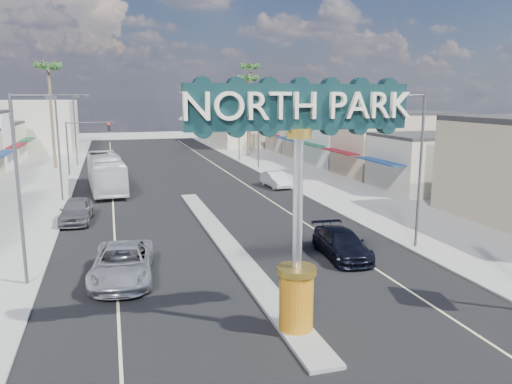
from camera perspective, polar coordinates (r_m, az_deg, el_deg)
ground at (r=45.92m, az=-7.93°, el=-0.26°), size 160.00×160.00×0.00m
road at (r=45.92m, az=-7.93°, el=-0.26°), size 20.00×120.00×0.01m
median_island at (r=30.60m, az=-3.47°, el=-5.77°), size 1.30×30.00×0.16m
sidewalk_left at (r=46.08m, az=-25.42°, el=-1.13°), size 8.00×120.00×0.12m
sidewalk_right at (r=49.83m, az=8.19°, el=0.69°), size 8.00×120.00×0.12m
storefront_row_right at (r=65.40m, az=11.57°, el=5.63°), size 12.00×42.00×6.00m
backdrop_far_left at (r=91.05m, az=-26.32°, el=6.82°), size 20.00×20.00×8.00m
backdrop_far_right at (r=94.11m, az=1.32°, el=8.05°), size 20.00×20.00×8.00m
gateway_sign at (r=18.02m, az=4.87°, el=1.43°), size 8.20×1.50×9.15m
traffic_signal_left at (r=58.82m, az=-19.03°, el=5.92°), size 5.09×0.45×6.00m
traffic_signal_right at (r=60.80m, az=-1.37°, el=6.66°), size 5.09×0.45×6.00m
streetlight_l_near at (r=25.20m, az=-25.22°, el=1.18°), size 2.03×0.22×9.00m
streetlight_l_mid at (r=44.92m, az=-21.44°, el=5.37°), size 2.03×0.22×9.00m
streetlight_l_far at (r=66.81m, az=-19.86°, el=7.09°), size 2.03×0.22×9.00m
streetlight_r_near at (r=30.06m, az=18.03°, el=3.13°), size 2.03×0.22×9.00m
streetlight_r_mid at (r=47.82m, az=4.44°, el=6.39°), size 2.03×0.22×9.00m
streetlight_r_far at (r=68.79m, az=-2.10°, el=7.83°), size 2.03×0.22×9.00m
palm_left_far at (r=64.96m, az=-22.65°, el=12.50°), size 2.60×2.60×13.10m
palm_right_mid at (r=73.22m, az=-0.93°, el=12.37°), size 2.60×2.60×12.10m
palm_right_far at (r=79.60m, az=-0.68°, el=13.55°), size 2.60×2.60×14.10m
suv_left at (r=25.38m, az=-15.01°, el=-7.87°), size 3.50×6.45×1.72m
suv_right at (r=28.36m, az=9.75°, el=-5.83°), size 2.51×5.42×1.53m
car_parked_left at (r=37.59m, az=-19.83°, el=-1.99°), size 2.44×5.26×1.74m
car_parked_right at (r=48.95m, az=2.23°, el=1.43°), size 1.98×4.66×1.49m
city_bus at (r=49.23m, az=-16.79°, el=2.13°), size 3.74×12.34×3.39m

